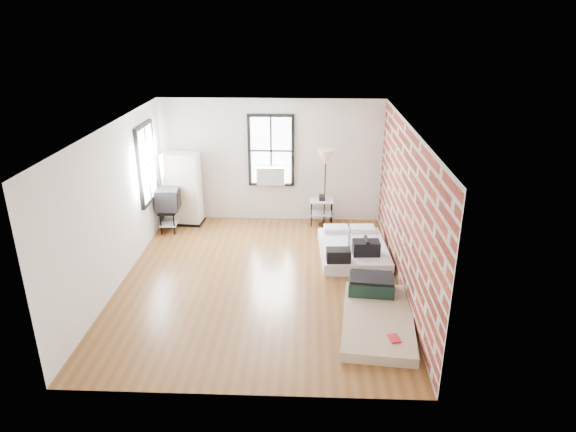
{
  "coord_description": "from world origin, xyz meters",
  "views": [
    {
      "loc": [
        0.83,
        -8.18,
        4.53
      ],
      "look_at": [
        0.49,
        0.3,
        1.15
      ],
      "focal_mm": 32.0,
      "sensor_mm": 36.0,
      "label": 1
    }
  ],
  "objects_px": {
    "mattress_main": "(353,249)",
    "floor_lamp": "(326,160)",
    "mattress_bare": "(376,311)",
    "wardrobe": "(183,189)",
    "tv_stand": "(169,200)",
    "side_table": "(322,205)"
  },
  "relations": [
    {
      "from": "side_table",
      "to": "floor_lamp",
      "type": "xyz_separation_m",
      "value": [
        0.06,
        -0.07,
        1.06
      ]
    },
    {
      "from": "floor_lamp",
      "to": "tv_stand",
      "type": "xyz_separation_m",
      "value": [
        -3.42,
        -0.39,
        -0.83
      ]
    },
    {
      "from": "mattress_main",
      "to": "side_table",
      "type": "height_order",
      "value": "side_table"
    },
    {
      "from": "tv_stand",
      "to": "mattress_bare",
      "type": "bearing_deg",
      "value": -42.39
    },
    {
      "from": "mattress_main",
      "to": "mattress_bare",
      "type": "relative_size",
      "value": 0.85
    },
    {
      "from": "mattress_main",
      "to": "floor_lamp",
      "type": "xyz_separation_m",
      "value": [
        -0.54,
        1.59,
        1.37
      ]
    },
    {
      "from": "mattress_main",
      "to": "mattress_bare",
      "type": "bearing_deg",
      "value": -87.84
    },
    {
      "from": "tv_stand",
      "to": "side_table",
      "type": "bearing_deg",
      "value": 4.85
    },
    {
      "from": "side_table",
      "to": "tv_stand",
      "type": "bearing_deg",
      "value": -172.2
    },
    {
      "from": "mattress_bare",
      "to": "wardrobe",
      "type": "bearing_deg",
      "value": 141.79
    },
    {
      "from": "mattress_bare",
      "to": "wardrobe",
      "type": "xyz_separation_m",
      "value": [
        -3.93,
        3.81,
        0.69
      ]
    },
    {
      "from": "mattress_bare",
      "to": "tv_stand",
      "type": "distance_m",
      "value": 5.41
    },
    {
      "from": "mattress_main",
      "to": "wardrobe",
      "type": "relative_size",
      "value": 1.1
    },
    {
      "from": "wardrobe",
      "to": "side_table",
      "type": "distance_m",
      "value": 3.16
    },
    {
      "from": "wardrobe",
      "to": "floor_lamp",
      "type": "distance_m",
      "value": 3.27
    },
    {
      "from": "mattress_bare",
      "to": "side_table",
      "type": "relative_size",
      "value": 3.1
    },
    {
      "from": "mattress_bare",
      "to": "floor_lamp",
      "type": "xyz_separation_m",
      "value": [
        -0.73,
        3.81,
        1.39
      ]
    },
    {
      "from": "wardrobe",
      "to": "tv_stand",
      "type": "xyz_separation_m",
      "value": [
        -0.23,
        -0.39,
        -0.13
      ]
    },
    {
      "from": "side_table",
      "to": "wardrobe",
      "type": "bearing_deg",
      "value": -178.72
    },
    {
      "from": "mattress_main",
      "to": "side_table",
      "type": "relative_size",
      "value": 2.64
    },
    {
      "from": "side_table",
      "to": "tv_stand",
      "type": "xyz_separation_m",
      "value": [
        -3.36,
        -0.46,
        0.23
      ]
    },
    {
      "from": "tv_stand",
      "to": "wardrobe",
      "type": "bearing_deg",
      "value": 56.7
    }
  ]
}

